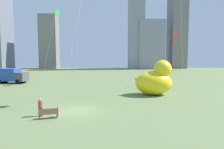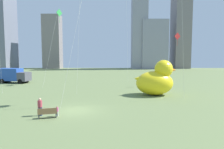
{
  "view_description": "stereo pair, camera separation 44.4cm",
  "coord_description": "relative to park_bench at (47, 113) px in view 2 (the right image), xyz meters",
  "views": [
    {
      "loc": [
        3.28,
        -19.65,
        5.33
      ],
      "look_at": [
        3.5,
        2.81,
        3.27
      ],
      "focal_mm": 33.06,
      "sensor_mm": 36.0,
      "label": 1
    },
    {
      "loc": [
        3.72,
        -19.65,
        5.33
      ],
      "look_at": [
        3.5,
        2.81,
        3.27
      ],
      "focal_mm": 33.06,
      "sensor_mm": 36.0,
      "label": 2
    }
  ],
  "objects": [
    {
      "name": "park_bench",
      "position": [
        0.0,
        0.0,
        0.0
      ],
      "size": [
        1.63,
        0.85,
        0.9
      ],
      "color": "olive",
      "rests_on": "ground"
    },
    {
      "name": "kite_red",
      "position": [
        16.57,
        19.09,
        7.89
      ],
      "size": [
        2.36,
        2.45,
        9.33
      ],
      "color": "silver",
      "rests_on": "ground"
    },
    {
      "name": "person_child",
      "position": [
        0.66,
        0.63,
        0.03
      ],
      "size": [
        0.22,
        0.22,
        0.9
      ],
      "color": "silver",
      "rests_on": "ground"
    },
    {
      "name": "kite_green",
      "position": [
        -3.7,
        18.18,
        11.4
      ],
      "size": [
        3.14,
        3.97,
        13.13
      ],
      "color": "silver",
      "rests_on": "ground"
    },
    {
      "name": "giant_inflatable_duck",
      "position": [
        11.37,
        10.61,
        1.55
      ],
      "size": [
        5.74,
        3.68,
        4.76
      ],
      "color": "yellow",
      "rests_on": "ground"
    },
    {
      "name": "box_truck",
      "position": [
        -14.12,
        22.94,
        0.98
      ],
      "size": [
        6.5,
        3.37,
        2.85
      ],
      "color": "#264CA5",
      "rests_on": "ground"
    },
    {
      "name": "ground_plane",
      "position": [
        1.96,
        2.53,
        -0.47
      ],
      "size": [
        140.0,
        140.0,
        0.0
      ],
      "primitive_type": "plane",
      "color": "#667748"
    },
    {
      "name": "city_skyline",
      "position": [
        3.08,
        68.46,
        16.25
      ],
      "size": [
        78.51,
        17.71,
        40.46
      ],
      "color": "slate",
      "rests_on": "ground"
    },
    {
      "name": "person_adult",
      "position": [
        -0.9,
        0.77,
        0.41
      ],
      "size": [
        0.39,
        0.39,
        1.59
      ],
      "color": "#38476B",
      "rests_on": "ground"
    }
  ]
}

